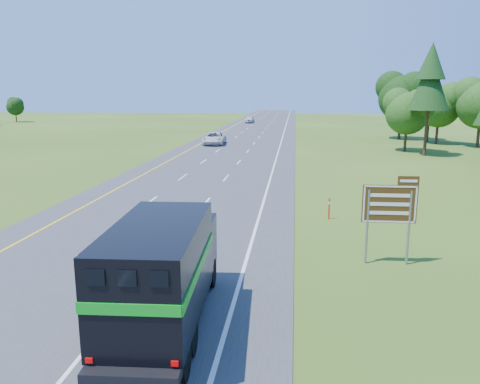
{
  "coord_description": "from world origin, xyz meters",
  "views": [
    {
      "loc": [
        7.41,
        -8.71,
        6.99
      ],
      "look_at": [
        4.56,
        15.64,
        1.75
      ],
      "focal_mm": 35.0,
      "sensor_mm": 36.0,
      "label": 1
    }
  ],
  "objects": [
    {
      "name": "white_suv",
      "position": [
        -3.41,
        54.0,
        0.87
      ],
      "size": [
        3.0,
        6.08,
        1.66
      ],
      "primitive_type": "imported",
      "rotation": [
        0.0,
        0.0,
        0.04
      ],
      "color": "silver",
      "rests_on": "road"
    },
    {
      "name": "road",
      "position": [
        0.0,
        50.0,
        0.02
      ],
      "size": [
        15.0,
        260.0,
        0.04
      ],
      "primitive_type": "cube",
      "color": "#38383A",
      "rests_on": "ground"
    },
    {
      "name": "lane_markings",
      "position": [
        0.0,
        50.0,
        0.04
      ],
      "size": [
        11.15,
        260.0,
        0.01
      ],
      "color": "yellow",
      "rests_on": "road"
    },
    {
      "name": "far_car",
      "position": [
        -3.03,
        100.02,
        0.82
      ],
      "size": [
        2.09,
        4.69,
        1.57
      ],
      "primitive_type": "imported",
      "rotation": [
        0.0,
        0.0,
        -0.05
      ],
      "color": "silver",
      "rests_on": "road"
    },
    {
      "name": "delineator",
      "position": [
        9.42,
        17.07,
        0.65
      ],
      "size": [
        0.1,
        0.06,
        1.21
      ],
      "color": "red",
      "rests_on": "ground"
    },
    {
      "name": "exit_sign",
      "position": [
        11.34,
        10.28,
        2.41
      ],
      "size": [
        2.19,
        0.15,
        3.72
      ],
      "rotation": [
        0.0,
        0.0,
        0.03
      ],
      "color": "gray",
      "rests_on": "ground"
    },
    {
      "name": "horse_truck",
      "position": [
        3.64,
        3.95,
        1.85
      ],
      "size": [
        2.78,
        7.75,
        3.38
      ],
      "rotation": [
        0.0,
        0.0,
        0.05
      ],
      "color": "black",
      "rests_on": "road"
    }
  ]
}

